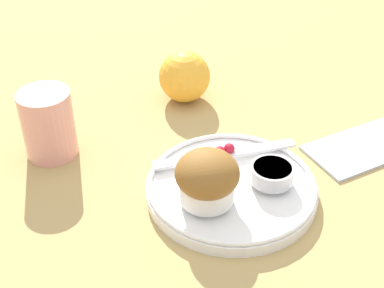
{
  "coord_description": "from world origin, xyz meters",
  "views": [
    {
      "loc": [
        -0.29,
        -0.42,
        0.43
      ],
      "look_at": [
        -0.05,
        0.04,
        0.06
      ],
      "focal_mm": 50.0,
      "sensor_mm": 36.0,
      "label": 1
    }
  ],
  "objects": [
    {
      "name": "berry_pair",
      "position": [
        -0.0,
        0.04,
        0.03
      ],
      "size": [
        0.03,
        0.01,
        0.01
      ],
      "color": "#B7192D",
      "rests_on": "plate"
    },
    {
      "name": "folded_napkin",
      "position": [
        0.18,
        -0.01,
        0.0
      ],
      "size": [
        0.15,
        0.08,
        0.01
      ],
      "color": "#B2BCCC",
      "rests_on": "ground_plane"
    },
    {
      "name": "cream_ramekin",
      "position": [
        0.02,
        -0.03,
        0.03
      ],
      "size": [
        0.05,
        0.05,
        0.02
      ],
      "color": "silver",
      "rests_on": "plate"
    },
    {
      "name": "butter_knife",
      "position": [
        -0.0,
        0.04,
        0.02
      ],
      "size": [
        0.19,
        0.05,
        0.0
      ],
      "rotation": [
        0.0,
        0.0,
        -0.21
      ],
      "color": "silver",
      "rests_on": "plate"
    },
    {
      "name": "muffin",
      "position": [
        -0.06,
        -0.02,
        0.05
      ],
      "size": [
        0.07,
        0.07,
        0.06
      ],
      "color": "silver",
      "rests_on": "plate"
    },
    {
      "name": "ground_plane",
      "position": [
        0.0,
        0.0,
        0.0
      ],
      "size": [
        3.0,
        3.0,
        0.0
      ],
      "primitive_type": "plane",
      "color": "tan"
    },
    {
      "name": "orange_fruit",
      "position": [
        0.03,
        0.22,
        0.04
      ],
      "size": [
        0.08,
        0.08,
        0.08
      ],
      "color": "#F4A82D",
      "rests_on": "ground_plane"
    },
    {
      "name": "juice_glass",
      "position": [
        -0.19,
        0.17,
        0.05
      ],
      "size": [
        0.07,
        0.07,
        0.09
      ],
      "color": "#E5998C",
      "rests_on": "ground_plane"
    },
    {
      "name": "plate",
      "position": [
        -0.02,
        -0.01,
        0.01
      ],
      "size": [
        0.21,
        0.21,
        0.02
      ],
      "color": "white",
      "rests_on": "ground_plane"
    }
  ]
}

